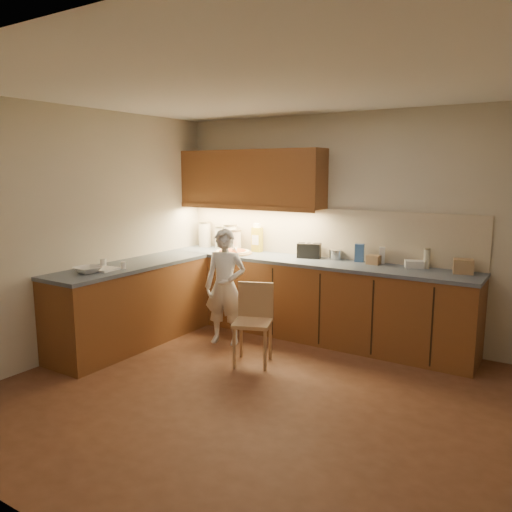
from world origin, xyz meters
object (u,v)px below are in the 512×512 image
object	(u,v)px
wooden_chair	(254,317)
oil_jug	(257,239)
child	(225,287)
toaster	(309,250)
pizza_on_board	(233,252)

from	to	relation	value
wooden_chair	oil_jug	distance (m)	1.55
wooden_chair	oil_jug	bearing A→B (deg)	99.60
child	oil_jug	xyz separation A→B (m)	(-0.15, 0.90, 0.43)
oil_jug	toaster	bearing A→B (deg)	-4.47
pizza_on_board	oil_jug	xyz separation A→B (m)	(0.17, 0.31, 0.15)
pizza_on_board	oil_jug	world-z (taller)	oil_jug
child	oil_jug	distance (m)	1.01
child	toaster	world-z (taller)	child
oil_jug	child	bearing A→B (deg)	-80.85
child	wooden_chair	world-z (taller)	child
oil_jug	toaster	world-z (taller)	oil_jug
wooden_chair	toaster	bearing A→B (deg)	66.67
child	wooden_chair	xyz separation A→B (m)	(0.58, -0.31, -0.18)
pizza_on_board	toaster	bearing A→B (deg)	14.87
child	toaster	bearing A→B (deg)	37.34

